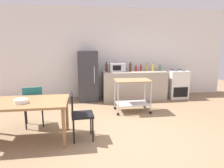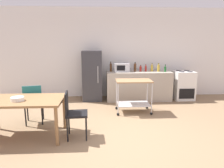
{
  "view_description": "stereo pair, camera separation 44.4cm",
  "coord_description": "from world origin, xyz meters",
  "px_view_note": "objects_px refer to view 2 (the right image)",
  "views": [
    {
      "loc": [
        -0.72,
        -3.65,
        1.78
      ],
      "look_at": [
        -0.01,
        1.2,
        0.8
      ],
      "focal_mm": 33.03,
      "sensor_mm": 36.0,
      "label": 1
    },
    {
      "loc": [
        -0.28,
        -3.69,
        1.78
      ],
      "look_at": [
        -0.01,
        1.2,
        0.8
      ],
      "focal_mm": 33.03,
      "sensor_mm": 36.0,
      "label": 2
    }
  ],
  "objects_px": {
    "chair_teal": "(33,101)",
    "refrigerator": "(92,76)",
    "bottle_sesame_oil": "(135,67)",
    "bottle_olive_oil": "(165,69)",
    "stove_oven": "(183,85)",
    "bottle_soy_sauce": "(152,68)",
    "bottle_hot_sauce": "(111,67)",
    "kitchen_cart": "(134,91)",
    "bottle_sparkling_water": "(158,68)",
    "bottle_wine": "(141,69)",
    "bottle_soda": "(146,68)",
    "dining_table": "(23,103)",
    "fruit_bowl": "(17,99)",
    "chair_black": "(73,112)",
    "microwave": "(122,67)"
  },
  "relations": [
    {
      "from": "chair_teal",
      "to": "refrigerator",
      "type": "relative_size",
      "value": 0.57
    },
    {
      "from": "bottle_sesame_oil",
      "to": "bottle_olive_oil",
      "type": "bearing_deg",
      "value": -9.67
    },
    {
      "from": "stove_oven",
      "to": "bottle_soy_sauce",
      "type": "distance_m",
      "value": 1.16
    },
    {
      "from": "bottle_hot_sauce",
      "to": "kitchen_cart",
      "type": "bearing_deg",
      "value": -67.67
    },
    {
      "from": "bottle_hot_sauce",
      "to": "bottle_sparkling_water",
      "type": "distance_m",
      "value": 1.49
    },
    {
      "from": "bottle_wine",
      "to": "bottle_soda",
      "type": "bearing_deg",
      "value": 1.41
    },
    {
      "from": "dining_table",
      "to": "stove_oven",
      "type": "bearing_deg",
      "value": 31.56
    },
    {
      "from": "bottle_wine",
      "to": "fruit_bowl",
      "type": "xyz_separation_m",
      "value": [
        -2.76,
        -2.66,
        -0.2
      ]
    },
    {
      "from": "refrigerator",
      "to": "bottle_wine",
      "type": "bearing_deg",
      "value": -1.67
    },
    {
      "from": "refrigerator",
      "to": "bottle_olive_oil",
      "type": "bearing_deg",
      "value": -4.42
    },
    {
      "from": "dining_table",
      "to": "chair_teal",
      "type": "distance_m",
      "value": 0.67
    },
    {
      "from": "bottle_hot_sauce",
      "to": "bottle_sparkling_water",
      "type": "xyz_separation_m",
      "value": [
        1.49,
        -0.08,
        -0.02
      ]
    },
    {
      "from": "chair_black",
      "to": "bottle_hot_sauce",
      "type": "bearing_deg",
      "value": -21.11
    },
    {
      "from": "chair_teal",
      "to": "bottle_hot_sauce",
      "type": "height_order",
      "value": "bottle_hot_sauce"
    },
    {
      "from": "bottle_soda",
      "to": "bottle_sparkling_water",
      "type": "height_order",
      "value": "bottle_sparkling_water"
    },
    {
      "from": "bottle_sesame_oil",
      "to": "bottle_sparkling_water",
      "type": "distance_m",
      "value": 0.73
    },
    {
      "from": "bottle_sparkling_water",
      "to": "bottle_olive_oil",
      "type": "distance_m",
      "value": 0.21
    },
    {
      "from": "chair_black",
      "to": "bottle_wine",
      "type": "xyz_separation_m",
      "value": [
        1.77,
        2.64,
        0.46
      ]
    },
    {
      "from": "microwave",
      "to": "bottle_sparkling_water",
      "type": "distance_m",
      "value": 1.15
    },
    {
      "from": "stove_oven",
      "to": "bottle_wine",
      "type": "height_order",
      "value": "bottle_wine"
    },
    {
      "from": "stove_oven",
      "to": "bottle_hot_sauce",
      "type": "bearing_deg",
      "value": 178.03
    },
    {
      "from": "bottle_wine",
      "to": "chair_black",
      "type": "bearing_deg",
      "value": -123.87
    },
    {
      "from": "microwave",
      "to": "bottle_wine",
      "type": "xyz_separation_m",
      "value": [
        0.59,
        -0.03,
        -0.05
      ]
    },
    {
      "from": "dining_table",
      "to": "refrigerator",
      "type": "bearing_deg",
      "value": 65.21
    },
    {
      "from": "bottle_sparkling_water",
      "to": "fruit_bowl",
      "type": "xyz_separation_m",
      "value": [
        -3.31,
        -2.62,
        -0.22
      ]
    },
    {
      "from": "bottle_soy_sauce",
      "to": "bottle_sesame_oil",
      "type": "bearing_deg",
      "value": -179.91
    },
    {
      "from": "chair_teal",
      "to": "microwave",
      "type": "xyz_separation_m",
      "value": [
        2.14,
        1.94,
        0.51
      ]
    },
    {
      "from": "microwave",
      "to": "fruit_bowl",
      "type": "bearing_deg",
      "value": -128.78
    },
    {
      "from": "stove_oven",
      "to": "bottle_sparkling_water",
      "type": "distance_m",
      "value": 1.0
    },
    {
      "from": "chair_teal",
      "to": "chair_black",
      "type": "xyz_separation_m",
      "value": [
        0.96,
        -0.73,
        0.0
      ]
    },
    {
      "from": "bottle_olive_oil",
      "to": "bottle_soda",
      "type": "bearing_deg",
      "value": 166.95
    },
    {
      "from": "refrigerator",
      "to": "bottle_soy_sauce",
      "type": "height_order",
      "value": "refrigerator"
    },
    {
      "from": "chair_black",
      "to": "bottle_sesame_oil",
      "type": "relative_size",
      "value": 3.1
    },
    {
      "from": "microwave",
      "to": "bottle_soda",
      "type": "bearing_deg",
      "value": -2.23
    },
    {
      "from": "bottle_olive_oil",
      "to": "fruit_bowl",
      "type": "xyz_separation_m",
      "value": [
        -3.5,
        -2.53,
        -0.2
      ]
    },
    {
      "from": "chair_black",
      "to": "bottle_soda",
      "type": "relative_size",
      "value": 3.87
    },
    {
      "from": "dining_table",
      "to": "chair_teal",
      "type": "relative_size",
      "value": 1.69
    },
    {
      "from": "chair_teal",
      "to": "bottle_hot_sauce",
      "type": "xyz_separation_m",
      "value": [
        1.8,
        1.95,
        0.51
      ]
    },
    {
      "from": "dining_table",
      "to": "bottle_sparkling_water",
      "type": "relative_size",
      "value": 5.63
    },
    {
      "from": "microwave",
      "to": "bottle_soda",
      "type": "height_order",
      "value": "microwave"
    },
    {
      "from": "dining_table",
      "to": "bottle_sparkling_water",
      "type": "bearing_deg",
      "value": 37.57
    },
    {
      "from": "fruit_bowl",
      "to": "stove_oven",
      "type": "bearing_deg",
      "value": 32.35
    },
    {
      "from": "bottle_hot_sauce",
      "to": "chair_teal",
      "type": "bearing_deg",
      "value": -132.72
    },
    {
      "from": "bottle_soda",
      "to": "microwave",
      "type": "bearing_deg",
      "value": 177.77
    },
    {
      "from": "chair_black",
      "to": "microwave",
      "type": "relative_size",
      "value": 1.93
    },
    {
      "from": "refrigerator",
      "to": "fruit_bowl",
      "type": "height_order",
      "value": "refrigerator"
    },
    {
      "from": "chair_black",
      "to": "bottle_olive_oil",
      "type": "xyz_separation_m",
      "value": [
        2.51,
        2.51,
        0.47
      ]
    },
    {
      "from": "bottle_sesame_oil",
      "to": "bottle_sparkling_water",
      "type": "bearing_deg",
      "value": -5.22
    },
    {
      "from": "bottle_sesame_oil",
      "to": "bottle_wine",
      "type": "distance_m",
      "value": 0.18
    },
    {
      "from": "chair_teal",
      "to": "bottle_wine",
      "type": "distance_m",
      "value": 3.36
    }
  ]
}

